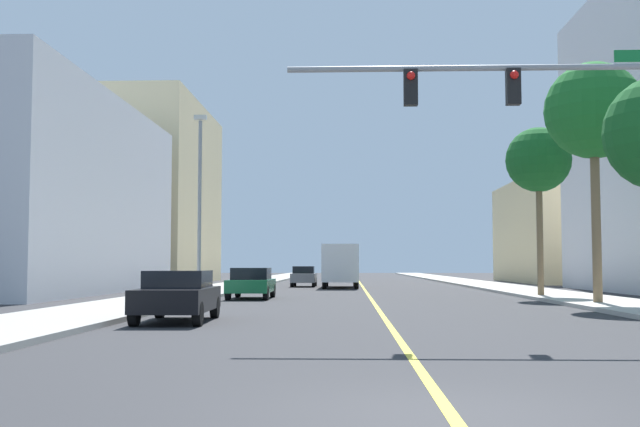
# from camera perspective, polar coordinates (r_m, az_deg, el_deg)

# --- Properties ---
(ground) EXTENTS (192.00, 192.00, 0.00)m
(ground) POSITION_cam_1_polar(r_m,az_deg,el_deg) (50.17, 3.31, -5.64)
(ground) COLOR #2D2D30
(sidewalk_left) EXTENTS (3.92, 168.00, 0.15)m
(sidewalk_left) POSITION_cam_1_polar(r_m,az_deg,el_deg) (50.81, -7.18, -5.51)
(sidewalk_left) COLOR #9E9B93
(sidewalk_left) RESTS_ON ground
(sidewalk_right) EXTENTS (3.92, 168.00, 0.15)m
(sidewalk_right) POSITION_cam_1_polar(r_m,az_deg,el_deg) (51.21, 13.72, -5.42)
(sidewalk_right) COLOR #B2ADA3
(sidewalk_right) RESTS_ON ground
(lane_marking_center) EXTENTS (0.16, 144.00, 0.01)m
(lane_marking_center) POSITION_cam_1_polar(r_m,az_deg,el_deg) (50.17, 3.31, -5.63)
(lane_marking_center) COLOR yellow
(lane_marking_center) RESTS_ON ground
(building_left_far) EXTENTS (14.12, 19.87, 15.63)m
(building_left_far) POSITION_cam_1_polar(r_m,az_deg,el_deg) (70.07, -14.40, 1.39)
(building_left_far) COLOR beige
(building_left_far) RESTS_ON ground
(building_right_far) EXTENTS (14.21, 20.29, 9.09)m
(building_right_far) POSITION_cam_1_polar(r_m,az_deg,el_deg) (72.37, 19.80, -1.26)
(building_right_far) COLOR beige
(building_right_far) RESTS_ON ground
(traffic_signal_mast) EXTENTS (10.24, 0.36, 6.48)m
(traffic_signal_mast) POSITION_cam_1_polar(r_m,az_deg,el_deg) (18.74, 19.65, 6.54)
(traffic_signal_mast) COLOR gray
(traffic_signal_mast) RESTS_ON sidewalk_right
(street_lamp) EXTENTS (0.56, 0.28, 8.21)m
(street_lamp) POSITION_cam_1_polar(r_m,az_deg,el_deg) (34.88, -8.97, 1.30)
(street_lamp) COLOR gray
(street_lamp) RESTS_ON sidewalk_left
(palm_mid) EXTENTS (3.76, 3.76, 9.30)m
(palm_mid) POSITION_cam_1_polar(r_m,az_deg,el_deg) (31.76, 19.73, 7.14)
(palm_mid) COLOR brown
(palm_mid) RESTS_ON sidewalk_right
(palm_far) EXTENTS (3.11, 3.11, 8.03)m
(palm_far) POSITION_cam_1_polar(r_m,az_deg,el_deg) (38.23, 15.98, 3.78)
(palm_far) COLOR brown
(palm_far) RESTS_ON sidewalk_right
(car_black) EXTENTS (1.97, 4.23, 1.42)m
(car_black) POSITION_cam_1_polar(r_m,az_deg,el_deg) (21.71, -10.56, -5.99)
(car_black) COLOR black
(car_black) RESTS_ON ground
(car_gray) EXTENTS (1.74, 3.91, 1.47)m
(car_gray) POSITION_cam_1_polar(r_m,az_deg,el_deg) (55.15, -1.21, -4.70)
(car_gray) COLOR slate
(car_gray) RESTS_ON ground
(car_green) EXTENTS (1.92, 4.27, 1.44)m
(car_green) POSITION_cam_1_polar(r_m,az_deg,el_deg) (35.84, -5.14, -5.15)
(car_green) COLOR #196638
(car_green) RESTS_ON ground
(delivery_truck) EXTENTS (2.44, 7.85, 2.92)m
(delivery_truck) POSITION_cam_1_polar(r_m,az_deg,el_deg) (52.45, 1.54, -3.85)
(delivery_truck) COLOR silver
(delivery_truck) RESTS_ON ground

